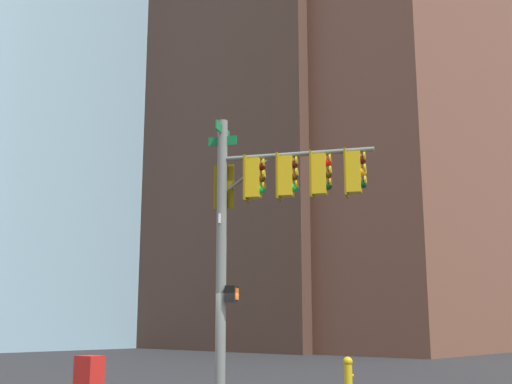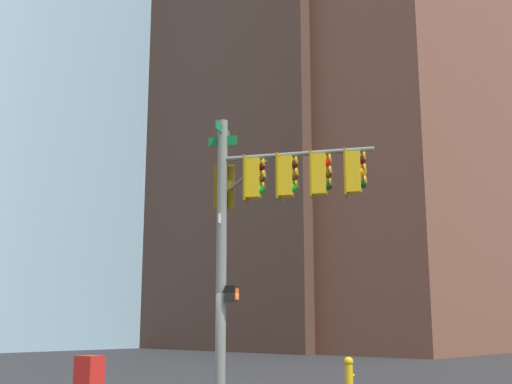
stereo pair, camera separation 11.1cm
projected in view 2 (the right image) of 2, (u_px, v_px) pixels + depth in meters
signal_pole_assembly at (264, 204)px, 16.21m from camera, size 2.31×3.86×6.96m
fire_hydrant at (349, 372)px, 17.71m from camera, size 0.34×0.26×0.87m
newspaper_box at (89, 379)px, 14.70m from camera, size 0.51×0.61×1.05m
building_brick_midblock at (294, 114)px, 51.36m from camera, size 17.87×15.71×36.11m
building_brick_farside at (200, 138)px, 63.80m from camera, size 18.78×19.28×39.32m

